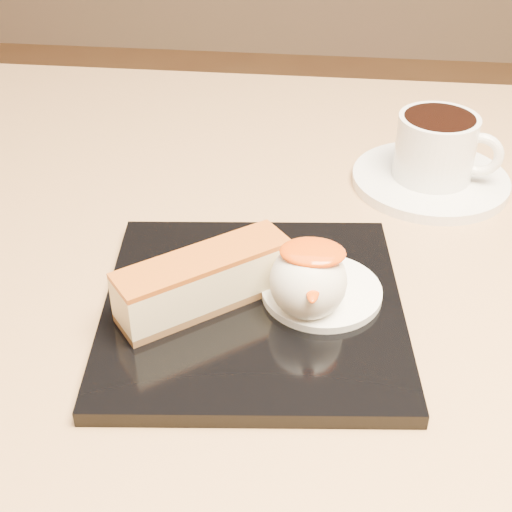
# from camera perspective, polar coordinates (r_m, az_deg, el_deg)

# --- Properties ---
(table) EXTENTS (0.80, 0.80, 0.72)m
(table) POSITION_cam_1_polar(r_m,az_deg,el_deg) (0.70, -0.85, -9.97)
(table) COLOR black
(table) RESTS_ON ground
(dessert_plate) EXTENTS (0.24, 0.24, 0.01)m
(dessert_plate) POSITION_cam_1_polar(r_m,az_deg,el_deg) (0.53, -0.24, -4.23)
(dessert_plate) COLOR black
(dessert_plate) RESTS_ON table
(cheesecake) EXTENTS (0.12, 0.11, 0.04)m
(cheesecake) POSITION_cam_1_polar(r_m,az_deg,el_deg) (0.52, -4.18, -1.97)
(cheesecake) COLOR brown
(cheesecake) RESTS_ON dessert_plate
(cream_smear) EXTENTS (0.09, 0.09, 0.01)m
(cream_smear) POSITION_cam_1_polar(r_m,az_deg,el_deg) (0.54, 5.27, -2.84)
(cream_smear) COLOR white
(cream_smear) RESTS_ON dessert_plate
(ice_cream_scoop) EXTENTS (0.06, 0.06, 0.06)m
(ice_cream_scoop) POSITION_cam_1_polar(r_m,az_deg,el_deg) (0.51, 4.20, -2.02)
(ice_cream_scoop) COLOR white
(ice_cream_scoop) RESTS_ON cream_smear
(mango_sauce) EXTENTS (0.05, 0.04, 0.01)m
(mango_sauce) POSITION_cam_1_polar(r_m,az_deg,el_deg) (0.49, 4.56, 0.30)
(mango_sauce) COLOR #DB4206
(mango_sauce) RESTS_ON ice_cream_scoop
(mint_sprig) EXTENTS (0.04, 0.03, 0.00)m
(mint_sprig) POSITION_cam_1_polar(r_m,az_deg,el_deg) (0.55, 2.37, -0.70)
(mint_sprig) COLOR #297D2C
(mint_sprig) RESTS_ON cream_smear
(saucer) EXTENTS (0.15, 0.15, 0.01)m
(saucer) POSITION_cam_1_polar(r_m,az_deg,el_deg) (0.72, 13.75, 5.92)
(saucer) COLOR white
(saucer) RESTS_ON table
(coffee_cup) EXTENTS (0.10, 0.07, 0.06)m
(coffee_cup) POSITION_cam_1_polar(r_m,az_deg,el_deg) (0.70, 14.32, 8.51)
(coffee_cup) COLOR white
(coffee_cup) RESTS_ON saucer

